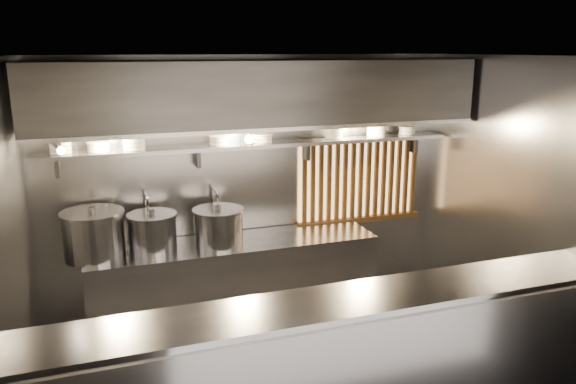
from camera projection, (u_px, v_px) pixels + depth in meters
floor at (298, 370)px, 5.14m from camera, size 4.50×4.50×0.00m
ceiling at (300, 56)px, 4.45m from camera, size 4.50×4.50×0.00m
wall_back at (251, 185)px, 6.17m from camera, size 4.50×0.00×4.50m
wall_left at (9, 255)px, 4.08m from camera, size 0.00×3.00×3.00m
wall_right at (513, 201)px, 5.52m from camera, size 0.00×3.00×3.00m
serving_counter at (343, 370)px, 4.13m from camera, size 4.50×0.56×1.13m
cooking_bench at (235, 282)px, 5.97m from camera, size 3.00×0.70×0.90m
bowl_shelf at (255, 145)px, 5.88m from camera, size 4.40×0.34×0.04m
exhaust_hood at (261, 94)px, 5.55m from camera, size 4.40×0.81×0.65m
wood_screen at (360, 179)px, 6.54m from camera, size 1.56×0.09×1.04m
faucet_left at (146, 206)px, 5.70m from camera, size 0.04×0.30×0.50m
faucet_right at (214, 200)px, 5.93m from camera, size 0.04×0.30×0.50m
heat_lamp at (57, 144)px, 4.80m from camera, size 0.25×0.35×0.20m
pendant_bulb at (249, 139)px, 5.72m from camera, size 0.09×0.09×0.19m
stock_pot_left at (94, 235)px, 5.36m from camera, size 0.67×0.67×0.50m
stock_pot_mid at (153, 232)px, 5.57m from camera, size 0.64×0.64×0.42m
stock_pot_right at (219, 227)px, 5.72m from camera, size 0.56×0.56×0.43m
bowl_stack_0 at (60, 147)px, 5.26m from camera, size 0.21×0.21×0.13m
bowl_stack_1 at (99, 147)px, 5.37m from camera, size 0.22×0.22×0.09m
bowl_stack_2 at (134, 141)px, 5.46m from camera, size 0.23×0.23×0.17m
bowl_stack_3 at (219, 140)px, 5.75m from camera, size 0.21×0.21×0.09m
bowl_stack_4 at (263, 138)px, 5.89m from camera, size 0.22×0.22×0.09m
bowl_stack_5 at (334, 131)px, 6.15m from camera, size 0.21×0.21×0.17m
bowl_stack_6 at (376, 130)px, 6.32m from camera, size 0.23×0.23×0.13m
bowl_stack_7 at (407, 130)px, 6.45m from camera, size 0.20×0.20×0.09m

